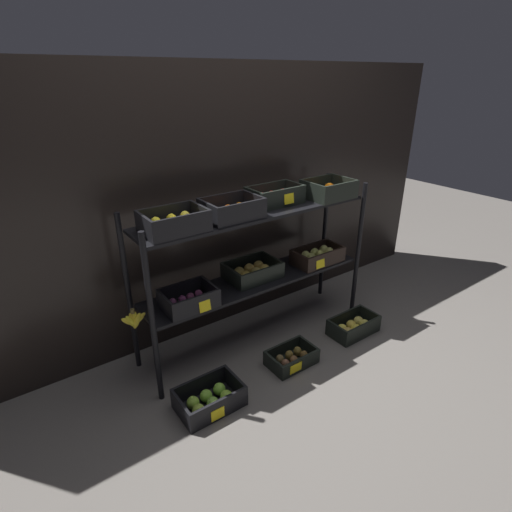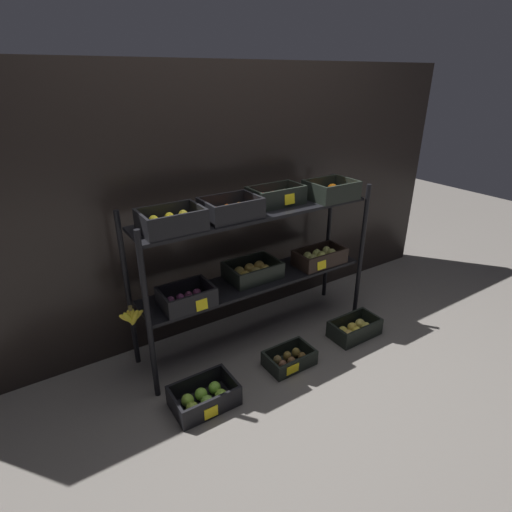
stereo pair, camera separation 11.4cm
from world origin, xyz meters
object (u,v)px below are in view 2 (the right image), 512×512
at_px(display_rack, 258,242).
at_px(crate_ground_apple_green, 204,398).
at_px(crate_ground_kiwi, 289,359).
at_px(crate_ground_apple_gold, 354,329).

bearing_deg(display_rack, crate_ground_apple_green, -147.81).
xyz_separation_m(display_rack, crate_ground_kiwi, (-0.00, -0.38, -0.68)).
distance_m(display_rack, crate_ground_kiwi, 0.78).
bearing_deg(crate_ground_apple_gold, crate_ground_kiwi, -179.57).
relative_size(display_rack, crate_ground_kiwi, 5.58).
bearing_deg(display_rack, crate_ground_apple_gold, -32.42).
xyz_separation_m(crate_ground_kiwi, crate_ground_apple_gold, (0.59, 0.00, 0.01)).
height_order(display_rack, crate_ground_kiwi, display_rack).
height_order(display_rack, crate_ground_apple_green, display_rack).
height_order(crate_ground_apple_green, crate_ground_apple_gold, crate_ground_apple_green).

